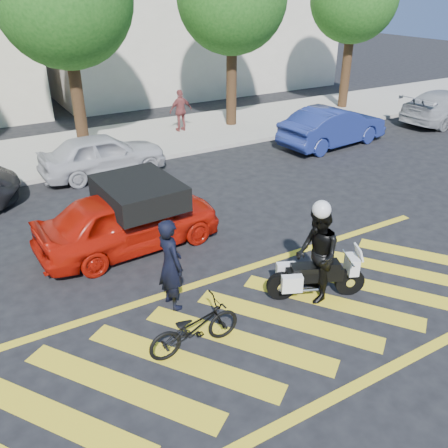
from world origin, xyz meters
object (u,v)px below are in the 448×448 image
bicycle (194,327)px  officer_moto (317,255)px  officer_bike (170,264)px  parked_far_right (446,107)px  red_convertible (129,220)px  parked_mid_right (103,154)px  parked_right (333,126)px  police_motorcycle (315,276)px

bicycle → officer_moto: size_ratio=0.86×
officer_bike → parked_far_right: 17.63m
officer_bike → red_convertible: officer_bike is taller
officer_moto → parked_mid_right: 9.00m
red_convertible → parked_right: parked_right is taller
parked_right → parked_far_right: size_ratio=0.92×
officer_moto → parked_far_right: bearing=142.0°
officer_bike → police_motorcycle: 2.89m
bicycle → red_convertible: red_convertible is taller
officer_moto → red_convertible: 4.53m
bicycle → parked_right: bearing=-52.8°
bicycle → parked_right: 12.50m
parked_far_right → red_convertible: bearing=98.1°
officer_bike → bicycle: bearing=167.4°
bicycle → police_motorcycle: bicycle is taller
red_convertible → bicycle: bearing=172.3°
officer_bike → parked_mid_right: (1.07, 7.67, -0.25)m
bicycle → parked_mid_right: bearing=-8.3°
parked_right → parked_far_right: 6.74m
police_motorcycle → parked_far_right: (13.88, 7.46, 0.23)m
officer_moto → parked_far_right: size_ratio=0.40×
police_motorcycle → officer_bike: bearing=179.2°
parked_right → officer_bike: bearing=117.0°
bicycle → parked_right: parked_right is taller
officer_moto → parked_right: officer_moto is taller
officer_moto → officer_bike: bearing=-91.2°
parked_right → parked_mid_right: bearing=75.0°
officer_bike → bicycle: size_ratio=1.11×
red_convertible → police_motorcycle: bearing=-150.0°
officer_bike → parked_mid_right: size_ratio=0.46×
police_motorcycle → parked_right: parked_right is taller
officer_bike → bicycle: (-0.19, -1.33, -0.49)m
police_motorcycle → red_convertible: (-2.48, 3.78, 0.26)m
officer_bike → officer_moto: bearing=-119.5°
police_motorcycle → officer_moto: bearing=-117.4°
police_motorcycle → parked_right: bearing=70.0°
officer_moto → parked_mid_right: officer_moto is taller
parked_mid_right → bicycle: bearing=170.4°
parked_mid_right → officer_moto: bearing=-172.0°
bicycle → officer_moto: (2.77, 0.13, 0.54)m
bicycle → parked_mid_right: (1.26, 9.01, 0.25)m
parked_mid_right → parked_far_right: size_ratio=0.82×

